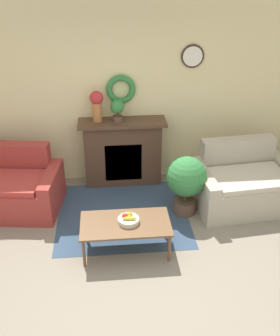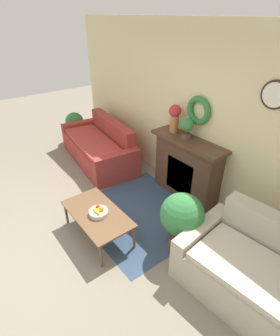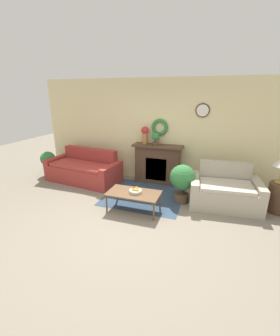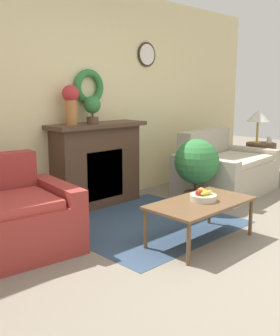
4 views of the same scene
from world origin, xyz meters
name	(u,v)px [view 1 (image 1 of 4)]	position (x,y,z in m)	size (l,w,h in m)	color
ground_plane	(133,287)	(0.00, 0.00, 0.00)	(16.00, 16.00, 0.00)	gray
floor_rug	(123,214)	(-0.04, 1.38, 0.00)	(1.80, 1.68, 0.01)	#334760
wall_back	(120,96)	(0.00, 2.50, 1.35)	(6.80, 0.15, 2.70)	beige
fireplace	(123,152)	(0.02, 2.30, 0.53)	(1.30, 0.41, 1.05)	#4C3323
loveseat_right	(244,184)	(1.73, 1.54, 0.31)	(1.53, 1.11, 0.87)	#B2A893
coffee_table	(125,225)	(-0.04, 0.63, 0.37)	(1.08, 0.58, 0.40)	brown
fruit_bowl	(128,219)	(0.00, 0.64, 0.45)	(0.26, 0.26, 0.12)	beige
vase_on_mantel_left	(97,104)	(-0.34, 2.30, 1.31)	(0.20, 0.20, 0.46)	#AD6B38
potted_plant_on_mantel	(117,109)	(-0.04, 2.28, 1.24)	(0.21, 0.21, 0.33)	brown
potted_plant_floor_by_loveseat	(186,179)	(0.83, 1.36, 0.53)	(0.55, 0.55, 0.86)	brown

